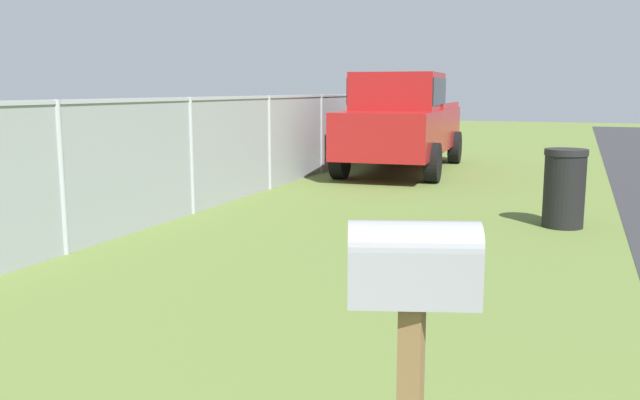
% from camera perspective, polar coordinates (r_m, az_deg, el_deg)
% --- Properties ---
extents(mailbox, '(0.34, 0.53, 1.26)m').
position_cam_1_polar(mailbox, '(2.60, 7.88, -7.32)').
color(mailbox, brown).
rests_on(mailbox, ground).
extents(pickup_truck, '(5.55, 2.33, 2.09)m').
position_cam_1_polar(pickup_truck, '(14.58, 6.97, 6.75)').
color(pickup_truck, maroon).
rests_on(pickup_truck, ground).
extents(trash_bin, '(0.54, 0.54, 1.01)m').
position_cam_1_polar(trash_bin, '(9.12, 20.02, 0.96)').
color(trash_bin, black).
rests_on(trash_bin, ground).
extents(fence_section, '(18.01, 0.07, 1.65)m').
position_cam_1_polar(fence_section, '(10.74, -7.28, 4.71)').
color(fence_section, '#9EA3A8').
rests_on(fence_section, ground).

